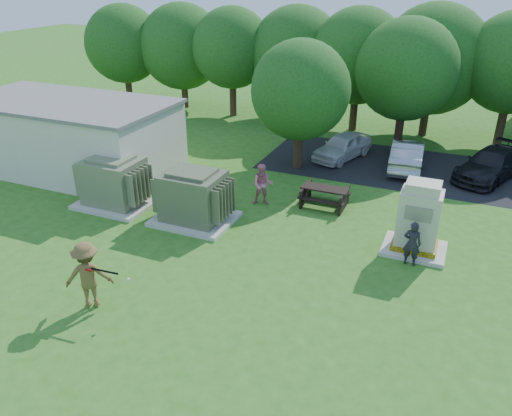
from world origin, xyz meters
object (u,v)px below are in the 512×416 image
at_px(transformer_left, 114,183).
at_px(person_by_generator, 412,243).
at_px(person_at_picnic, 263,185).
at_px(car_white, 343,146).
at_px(transformer_right, 194,198).
at_px(generator_cabinet, 418,222).
at_px(batter, 88,275).
at_px(picnic_table, 325,194).
at_px(car_dark, 491,164).
at_px(car_silver_a, 407,155).

bearing_deg(transformer_left, person_by_generator, 0.31).
bearing_deg(person_at_picnic, car_white, 57.84).
bearing_deg(person_by_generator, transformer_right, 2.50).
distance_m(generator_cabinet, car_white, 9.34).
relative_size(transformer_right, batter, 1.46).
relative_size(transformer_left, picnic_table, 1.59).
height_order(generator_cabinet, car_white, generator_cabinet).
xyz_separation_m(generator_cabinet, batter, (-8.18, -6.89, -0.10)).
bearing_deg(car_dark, transformer_right, -114.47).
bearing_deg(picnic_table, transformer_left, -157.53).
distance_m(transformer_left, generator_cabinet, 11.86).
bearing_deg(batter, person_at_picnic, -134.79).
bearing_deg(generator_cabinet, picnic_table, 149.83).
xyz_separation_m(person_at_picnic, car_silver_a, (4.85, 6.56, -0.18)).
bearing_deg(picnic_table, car_dark, 43.78).
xyz_separation_m(transformer_right, car_dark, (10.44, 9.23, -0.29)).
xyz_separation_m(transformer_right, car_silver_a, (6.69, 8.98, -0.28)).
distance_m(person_at_picnic, car_dark, 10.98).
xyz_separation_m(transformer_right, car_white, (3.47, 9.11, -0.32)).
distance_m(transformer_right, generator_cabinet, 8.18).
relative_size(person_by_generator, car_silver_a, 0.37).
relative_size(person_by_generator, car_white, 0.41).
bearing_deg(person_by_generator, generator_cabinet, -89.58).
relative_size(transformer_left, car_dark, 0.64).
height_order(transformer_right, car_dark, transformer_right).
bearing_deg(person_at_picnic, person_by_generator, -39.11).
distance_m(generator_cabinet, car_silver_a, 8.10).
bearing_deg(person_by_generator, batter, 38.06).
bearing_deg(batter, generator_cabinet, -171.75).
xyz_separation_m(picnic_table, car_silver_a, (2.46, 5.70, 0.19)).
distance_m(car_white, car_dark, 6.97).
distance_m(transformer_right, person_at_picnic, 3.04).
distance_m(person_by_generator, car_dark, 9.47).
bearing_deg(generator_cabinet, transformer_left, -175.05).
relative_size(picnic_table, car_dark, 0.41).
bearing_deg(person_at_picnic, batter, -121.38).
distance_m(picnic_table, person_at_picnic, 2.57).
bearing_deg(batter, picnic_table, -147.01).
bearing_deg(person_at_picnic, picnic_table, 1.28).
height_order(person_by_generator, person_at_picnic, person_at_picnic).
bearing_deg(car_white, transformer_right, -91.99).
relative_size(picnic_table, person_by_generator, 1.21).
xyz_separation_m(car_white, car_silver_a, (3.22, -0.13, 0.04)).
bearing_deg(generator_cabinet, batter, -139.92).
xyz_separation_m(generator_cabinet, person_by_generator, (-0.03, -0.96, -0.34)).
xyz_separation_m(person_at_picnic, car_dark, (8.61, 6.81, -0.20)).
height_order(transformer_right, person_by_generator, transformer_right).
distance_m(batter, car_silver_a, 16.31).
relative_size(transformer_left, car_white, 0.79).
relative_size(picnic_table, person_at_picnic, 1.08).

